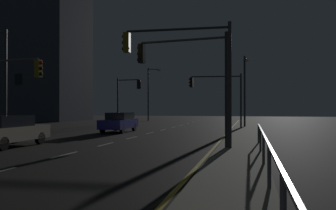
{
  "coord_description": "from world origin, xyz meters",
  "views": [
    {
      "loc": [
        7.46,
        -3.32,
        1.96
      ],
      "look_at": [
        1.2,
        21.98,
        2.17
      ],
      "focal_mm": 35.53,
      "sensor_mm": 36.0,
      "label": 1
    }
  ],
  "objects_px": {
    "street_lamp_corner": "(150,89)",
    "building_distant": "(18,23)",
    "car": "(8,130)",
    "traffic_light_mid_right": "(182,59)",
    "street_lamp_far_end": "(245,84)",
    "car_oncoming": "(119,122)",
    "traffic_light_far_right": "(185,67)",
    "traffic_light_far_left": "(217,89)",
    "traffic_light_near_right": "(16,82)",
    "traffic_light_near_left": "(128,92)"
  },
  "relations": [
    {
      "from": "traffic_light_mid_right",
      "to": "traffic_light_far_left",
      "type": "distance_m",
      "value": 16.09
    },
    {
      "from": "street_lamp_corner",
      "to": "traffic_light_near_right",
      "type": "bearing_deg",
      "value": -86.85
    },
    {
      "from": "street_lamp_far_end",
      "to": "street_lamp_corner",
      "type": "bearing_deg",
      "value": 135.31
    },
    {
      "from": "traffic_light_near_left",
      "to": "street_lamp_far_end",
      "type": "bearing_deg",
      "value": -1.8
    },
    {
      "from": "car_oncoming",
      "to": "street_lamp_far_end",
      "type": "bearing_deg",
      "value": 40.57
    },
    {
      "from": "car",
      "to": "building_distant",
      "type": "relative_size",
      "value": 0.14
    },
    {
      "from": "traffic_light_far_right",
      "to": "traffic_light_near_right",
      "type": "relative_size",
      "value": 1.09
    },
    {
      "from": "car_oncoming",
      "to": "traffic_light_far_left",
      "type": "xyz_separation_m",
      "value": [
        7.19,
        6.27,
        2.89
      ]
    },
    {
      "from": "car_oncoming",
      "to": "car",
      "type": "bearing_deg",
      "value": -98.22
    },
    {
      "from": "street_lamp_corner",
      "to": "building_distant",
      "type": "bearing_deg",
      "value": -173.94
    },
    {
      "from": "traffic_light_mid_right",
      "to": "street_lamp_corner",
      "type": "bearing_deg",
      "value": 109.48
    },
    {
      "from": "traffic_light_far_left",
      "to": "building_distant",
      "type": "xyz_separation_m",
      "value": [
        -32.34,
        13.53,
        11.56
      ]
    },
    {
      "from": "traffic_light_far_left",
      "to": "street_lamp_corner",
      "type": "height_order",
      "value": "street_lamp_corner"
    },
    {
      "from": "car_oncoming",
      "to": "street_lamp_corner",
      "type": "bearing_deg",
      "value": 100.65
    },
    {
      "from": "street_lamp_corner",
      "to": "street_lamp_far_end",
      "type": "bearing_deg",
      "value": -44.69
    },
    {
      "from": "traffic_light_mid_right",
      "to": "traffic_light_near_right",
      "type": "height_order",
      "value": "traffic_light_mid_right"
    },
    {
      "from": "traffic_light_mid_right",
      "to": "building_distant",
      "type": "xyz_separation_m",
      "value": [
        -32.27,
        29.6,
        11.04
      ]
    },
    {
      "from": "car_oncoming",
      "to": "traffic_light_near_right",
      "type": "xyz_separation_m",
      "value": [
        -2.43,
        -9.11,
        2.58
      ]
    },
    {
      "from": "car_oncoming",
      "to": "street_lamp_corner",
      "type": "relative_size",
      "value": 0.57
    },
    {
      "from": "traffic_light_far_left",
      "to": "building_distant",
      "type": "bearing_deg",
      "value": 157.31
    },
    {
      "from": "traffic_light_far_right",
      "to": "street_lamp_corner",
      "type": "xyz_separation_m",
      "value": [
        -11.33,
        31.4,
        0.74
      ]
    },
    {
      "from": "traffic_light_near_right",
      "to": "building_distant",
      "type": "relative_size",
      "value": 0.16
    },
    {
      "from": "car_oncoming",
      "to": "traffic_light_far_left",
      "type": "distance_m",
      "value": 9.96
    },
    {
      "from": "traffic_light_near_left",
      "to": "street_lamp_corner",
      "type": "xyz_separation_m",
      "value": [
        -1.52,
        13.32,
        1.04
      ]
    },
    {
      "from": "car",
      "to": "traffic_light_far_left",
      "type": "height_order",
      "value": "traffic_light_far_left"
    },
    {
      "from": "car_oncoming",
      "to": "building_distant",
      "type": "xyz_separation_m",
      "value": [
        -25.15,
        19.79,
        14.45
      ]
    },
    {
      "from": "car",
      "to": "traffic_light_far_right",
      "type": "height_order",
      "value": "traffic_light_far_right"
    },
    {
      "from": "building_distant",
      "to": "car",
      "type": "bearing_deg",
      "value": -52.3
    },
    {
      "from": "street_lamp_far_end",
      "to": "traffic_light_mid_right",
      "type": "bearing_deg",
      "value": -98.15
    },
    {
      "from": "traffic_light_near_left",
      "to": "street_lamp_corner",
      "type": "distance_m",
      "value": 13.44
    },
    {
      "from": "traffic_light_near_left",
      "to": "car",
      "type": "bearing_deg",
      "value": -86.86
    },
    {
      "from": "building_distant",
      "to": "street_lamp_corner",
      "type": "bearing_deg",
      "value": 6.06
    },
    {
      "from": "traffic_light_near_right",
      "to": "building_distant",
      "type": "bearing_deg",
      "value": 128.18
    },
    {
      "from": "traffic_light_far_left",
      "to": "street_lamp_far_end",
      "type": "bearing_deg",
      "value": 39.11
    },
    {
      "from": "traffic_light_far_right",
      "to": "car_oncoming",
      "type": "bearing_deg",
      "value": 127.45
    },
    {
      "from": "traffic_light_mid_right",
      "to": "street_lamp_far_end",
      "type": "relative_size",
      "value": 0.84
    },
    {
      "from": "street_lamp_far_end",
      "to": "street_lamp_corner",
      "type": "relative_size",
      "value": 0.88
    },
    {
      "from": "traffic_light_mid_right",
      "to": "car_oncoming",
      "type": "bearing_deg",
      "value": 125.95
    },
    {
      "from": "traffic_light_near_right",
      "to": "building_distant",
      "type": "xyz_separation_m",
      "value": [
        -22.73,
        28.9,
        11.87
      ]
    },
    {
      "from": "traffic_light_near_left",
      "to": "street_lamp_far_end",
      "type": "height_order",
      "value": "street_lamp_far_end"
    },
    {
      "from": "street_lamp_corner",
      "to": "building_distant",
      "type": "relative_size",
      "value": 0.26
    },
    {
      "from": "traffic_light_mid_right",
      "to": "traffic_light_far_right",
      "type": "bearing_deg",
      "value": 81.08
    },
    {
      "from": "street_lamp_corner",
      "to": "traffic_light_near_left",
      "type": "bearing_deg",
      "value": -83.47
    },
    {
      "from": "traffic_light_near_left",
      "to": "traffic_light_far_left",
      "type": "xyz_separation_m",
      "value": [
        9.81,
        -2.44,
        0.1
      ]
    },
    {
      "from": "traffic_light_far_right",
      "to": "street_lamp_far_end",
      "type": "height_order",
      "value": "street_lamp_far_end"
    },
    {
      "from": "traffic_light_far_left",
      "to": "building_distant",
      "type": "relative_size",
      "value": 0.16
    },
    {
      "from": "building_distant",
      "to": "car_oncoming",
      "type": "bearing_deg",
      "value": -38.19
    },
    {
      "from": "car",
      "to": "street_lamp_far_end",
      "type": "xyz_separation_m",
      "value": [
        11.26,
        19.07,
        3.44
      ]
    },
    {
      "from": "car",
      "to": "traffic_light_near_left",
      "type": "distance_m",
      "value": 19.68
    },
    {
      "from": "traffic_light_mid_right",
      "to": "street_lamp_far_end",
      "type": "xyz_separation_m",
      "value": [
        2.6,
        18.13,
        0.03
      ]
    }
  ]
}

